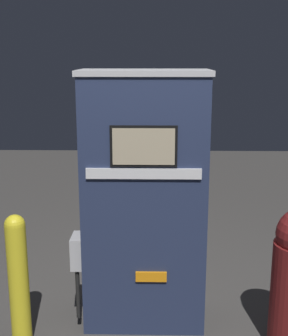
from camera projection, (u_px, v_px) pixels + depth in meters
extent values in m
plane|color=#423F3D|center=(144.00, 335.00, 3.53)|extent=(14.00, 14.00, 0.00)
cube|color=#232D4C|center=(144.00, 267.00, 3.66)|extent=(0.91, 0.47, 0.88)
cube|color=#232D4C|center=(144.00, 147.00, 3.43)|extent=(0.91, 0.47, 1.04)
cube|color=#B7B7BC|center=(144.00, 72.00, 3.30)|extent=(0.94, 0.50, 0.04)
cube|color=black|center=(144.00, 146.00, 3.18)|extent=(0.46, 0.01, 0.29)
cube|color=tan|center=(144.00, 147.00, 3.18)|extent=(0.43, 0.01, 0.25)
cube|color=silver|center=(144.00, 174.00, 3.22)|extent=(0.80, 0.02, 0.07)
cube|color=orange|center=(151.00, 277.00, 3.41)|extent=(0.23, 0.02, 0.07)
cube|color=#B7B7BC|center=(78.00, 251.00, 3.53)|extent=(0.09, 0.21, 0.24)
cylinder|color=black|center=(78.00, 294.00, 3.54)|extent=(0.03, 0.03, 0.39)
cylinder|color=yellow|center=(19.00, 285.00, 3.34)|extent=(0.15, 0.15, 0.91)
sphere|color=yellow|center=(15.00, 225.00, 3.23)|extent=(0.15, 0.15, 0.15)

